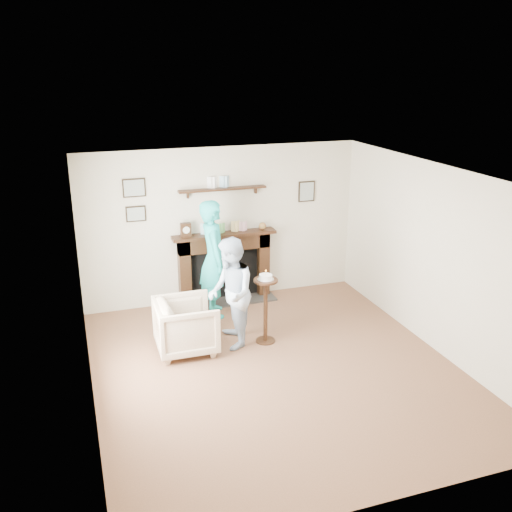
{
  "coord_description": "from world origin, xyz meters",
  "views": [
    {
      "loc": [
        -2.29,
        -6.02,
        3.72
      ],
      "look_at": [
        0.04,
        0.9,
        1.24
      ],
      "focal_mm": 40.0,
      "sensor_mm": 36.0,
      "label": 1
    }
  ],
  "objects_px": {
    "armchair": "(187,350)",
    "man": "(231,344)",
    "woman": "(215,313)",
    "pedestal_table": "(266,298)"
  },
  "relations": [
    {
      "from": "armchair",
      "to": "pedestal_table",
      "type": "height_order",
      "value": "pedestal_table"
    },
    {
      "from": "man",
      "to": "pedestal_table",
      "type": "xyz_separation_m",
      "value": [
        0.48,
        -0.05,
        0.66
      ]
    },
    {
      "from": "armchair",
      "to": "pedestal_table",
      "type": "distance_m",
      "value": 1.28
    },
    {
      "from": "armchair",
      "to": "man",
      "type": "distance_m",
      "value": 0.62
    },
    {
      "from": "armchair",
      "to": "pedestal_table",
      "type": "xyz_separation_m",
      "value": [
        1.1,
        -0.09,
        0.66
      ]
    },
    {
      "from": "armchair",
      "to": "man",
      "type": "xyz_separation_m",
      "value": [
        0.62,
        -0.04,
        0.0
      ]
    },
    {
      "from": "armchair",
      "to": "pedestal_table",
      "type": "relative_size",
      "value": 0.75
    },
    {
      "from": "armchair",
      "to": "pedestal_table",
      "type": "bearing_deg",
      "value": -93.83
    },
    {
      "from": "armchair",
      "to": "woman",
      "type": "bearing_deg",
      "value": -31.72
    },
    {
      "from": "man",
      "to": "woman",
      "type": "height_order",
      "value": "woman"
    }
  ]
}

